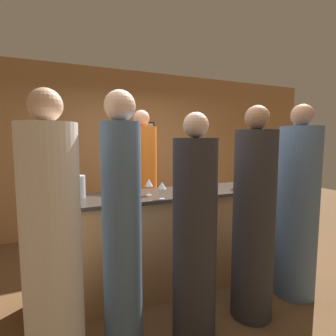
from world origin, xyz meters
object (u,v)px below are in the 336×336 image
object	(u,v)px
guest_0	(297,209)
guest_3	(52,253)
wine_bottle_1	(240,176)
wine_bottle_2	(266,174)
guest_1	(253,221)
bartender	(142,192)
guest_2	(195,236)
guest_4	(122,229)
ice_bucket	(77,187)
wine_bottle_0	(115,182)

from	to	relation	value
guest_0	guest_3	world-z (taller)	guest_0
wine_bottle_1	wine_bottle_2	bearing A→B (deg)	11.04
guest_1	wine_bottle_2	distance (m)	1.27
bartender	guest_2	world-z (taller)	bartender
guest_0	wine_bottle_1	bearing A→B (deg)	108.13
bartender	guest_0	size ratio (longest dim) A/B	1.02
guest_4	ice_bucket	distance (m)	0.83
guest_2	guest_0	bearing A→B (deg)	4.55
guest_3	wine_bottle_2	bearing A→B (deg)	18.48
guest_0	guest_4	world-z (taller)	guest_4
wine_bottle_0	ice_bucket	bearing A→B (deg)	-164.03
guest_1	guest_4	bearing A→B (deg)	175.06
guest_4	wine_bottle_1	size ratio (longest dim) A/B	5.95
wine_bottle_2	guest_1	bearing A→B (deg)	-138.06
ice_bucket	guest_3	bearing A→B (deg)	-103.92
guest_3	wine_bottle_0	size ratio (longest dim) A/B	6.96
guest_2	bartender	bearing A→B (deg)	88.65
wine_bottle_1	guest_3	bearing A→B (deg)	-159.78
guest_1	wine_bottle_1	size ratio (longest dim) A/B	5.77
guest_1	wine_bottle_2	world-z (taller)	guest_1
guest_0	wine_bottle_2	bearing A→B (deg)	68.81
wine_bottle_1	bartender	bearing A→B (deg)	144.34
bartender	wine_bottle_0	bearing A→B (deg)	46.54
guest_4	guest_3	bearing A→B (deg)	-165.47
guest_1	guest_3	size ratio (longest dim) A/B	0.99
wine_bottle_0	wine_bottle_2	distance (m)	1.94
wine_bottle_2	guest_3	bearing A→B (deg)	-161.52
bartender	guest_4	xyz separation A→B (m)	(-0.59, -1.34, 0.02)
guest_1	guest_2	xyz separation A→B (m)	(-0.60, -0.01, -0.04)
wine_bottle_1	ice_bucket	distance (m)	1.84
guest_2	guest_4	distance (m)	0.57
guest_0	guest_2	xyz separation A→B (m)	(-1.24, -0.10, -0.06)
bartender	ice_bucket	distance (m)	1.05
guest_4	wine_bottle_1	world-z (taller)	guest_4
wine_bottle_1	wine_bottle_0	bearing A→B (deg)	170.45
guest_1	guest_4	size ratio (longest dim) A/B	0.97
guest_0	guest_3	distance (m)	2.26
wine_bottle_0	bartender	bearing A→B (deg)	46.54
guest_2	wine_bottle_0	world-z (taller)	guest_2
wine_bottle_1	guest_0	bearing A→B (deg)	-71.87
guest_3	ice_bucket	world-z (taller)	guest_3
ice_bucket	wine_bottle_2	bearing A→B (deg)	-0.72
guest_3	wine_bottle_2	xyz separation A→B (m)	(2.55, 0.85, 0.28)
guest_2	ice_bucket	distance (m)	1.23
guest_2	ice_bucket	size ratio (longest dim) A/B	8.43
wine_bottle_0	wine_bottle_2	world-z (taller)	wine_bottle_2
guest_4	bartender	bearing A→B (deg)	66.42
wine_bottle_0	wine_bottle_1	size ratio (longest dim) A/B	0.83
bartender	guest_1	distance (m)	1.55
bartender	guest_4	size ratio (longest dim) A/B	1.01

